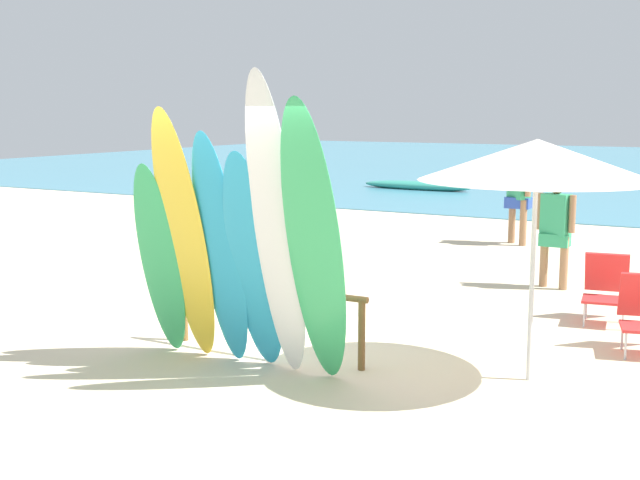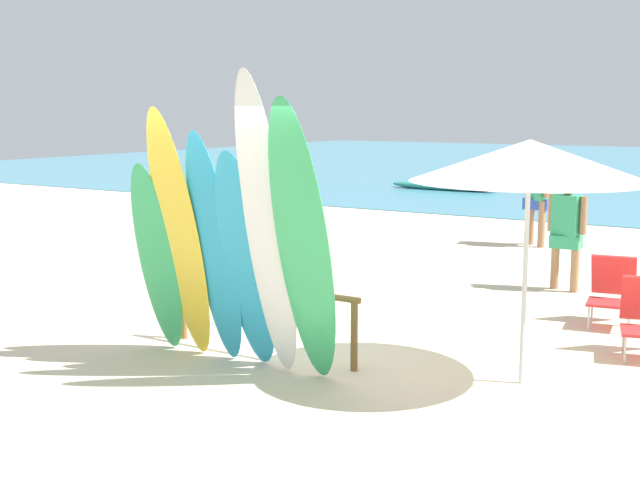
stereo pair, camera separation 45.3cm
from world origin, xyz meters
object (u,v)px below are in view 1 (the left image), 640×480
Objects in this scene: surfboard_white_4 at (276,228)px; surfboard_green_5 at (314,245)px; surfboard_teal_2 at (220,250)px; beach_umbrella at (537,160)px; surfboard_green_0 at (160,260)px; beachgoer_by_water at (555,225)px; surfboard_rack at (267,302)px; distant_boat at (416,186)px; surfboard_teal_3 at (253,262)px; beachgoer_strolling at (519,190)px; surfboard_yellow_1 at (184,236)px; beach_chair_red at (606,286)px.

surfboard_green_5 is at bearing -5.16° from surfboard_white_4.
surfboard_teal_2 is at bearing 169.29° from surfboard_green_5.
surfboard_teal_2 is 3.04m from beach_umbrella.
beachgoer_by_water is (2.65, 5.21, -0.10)m from surfboard_green_0.
distant_boat is at bearing 108.08° from surfboard_rack.
surfboard_teal_3 reaches higher than beachgoer_strolling.
beach_umbrella reaches higher than surfboard_teal_3.
surfboard_yellow_1 is 1.48× the size of beachgoer_strolling.
surfboard_yellow_1 is at bearing -160.79° from beach_umbrella.
surfboard_teal_3 is at bearing 4.48° from surfboard_teal_2.
distant_boat is at bearing 110.32° from surfboard_yellow_1.
surfboard_green_0 is 0.78m from surfboard_teal_2.
surfboard_rack is at bearing 128.15° from surfboard_white_4.
surfboard_teal_2 is 1.05× the size of beach_umbrella.
surfboard_yellow_1 is at bearing 81.19° from beachgoer_by_water.
surfboard_teal_3 is at bearing -133.68° from beach_chair_red.
surfboard_green_5 is at bearing -36.22° from surfboard_rack.
surfboard_green_0 is 5.18m from beach_chair_red.
beach_chair_red is at bearing 48.62° from surfboard_rack.
surfboard_green_5 is at bearing -5.33° from surfboard_green_0.
surfboard_green_0 is at bearing -163.54° from beach_umbrella.
beachgoer_strolling is at bearing 89.67° from surfboard_yellow_1.
surfboard_teal_2 is at bearing -178.99° from surfboard_teal_3.
surfboard_green_0 is 1.13m from surfboard_teal_3.
distant_boat is (-6.54, 17.84, -1.17)m from surfboard_green_5.
surfboard_green_5 is at bearing -143.81° from beach_umbrella.
distant_boat is (-5.80, 17.70, -0.93)m from surfboard_teal_3.
beachgoer_by_water is (1.89, 5.22, -0.26)m from surfboard_teal_2.
beachgoer_by_water is (1.53, 5.21, -0.18)m from surfboard_teal_3.
surfboard_green_0 is at bearing -75.20° from distant_boat.
beachgoer_by_water is 1.90× the size of beach_chair_red.
beach_umbrella reaches higher than beachgoer_by_water.
beachgoer_strolling is at bearing 82.05° from surfboard_green_0.
surfboard_teal_2 reaches higher than beach_chair_red.
surfboard_green_5 reaches higher than surfboard_teal_2.
beachgoer_strolling is at bearing 91.09° from surfboard_green_5.
surfboard_teal_2 is (-0.17, -0.55, 0.60)m from surfboard_rack.
surfboard_teal_2 is 0.75m from surfboard_white_4.
beachgoer_by_water is at bearing 113.38° from beach_chair_red.
beach_umbrella reaches higher than beach_chair_red.
surfboard_teal_2 is (0.76, -0.01, 0.16)m from surfboard_green_0.
surfboard_green_0 is 2.49× the size of beach_chair_red.
surfboard_green_0 is 0.86× the size of surfboard_teal_2.
beachgoer_strolling reaches higher than beachgoer_by_water.
beachgoer_by_water is at bearing 101.07° from beach_umbrella.
surfboard_white_4 is 3.59× the size of beach_chair_red.
distant_boat is at bearing -44.86° from beachgoer_by_water.
beach_chair_red is at bearing 86.08° from beach_umbrella.
surfboard_teal_3 is at bearing -156.33° from beach_umbrella.
surfboard_yellow_1 is 0.96× the size of surfboard_green_5.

